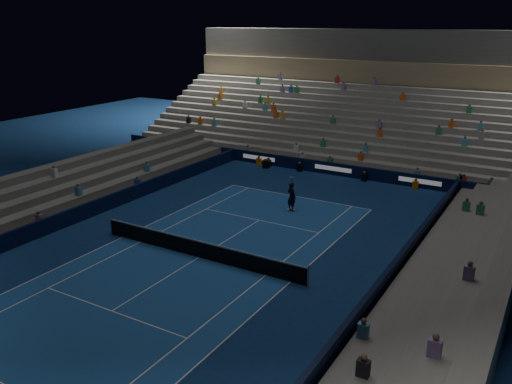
{
  "coord_description": "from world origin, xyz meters",
  "views": [
    {
      "loc": [
        15.8,
        -20.82,
        12.1
      ],
      "look_at": [
        0.0,
        6.0,
        2.0
      ],
      "focal_mm": 37.35,
      "sensor_mm": 36.0,
      "label": 1
    }
  ],
  "objects": [
    {
      "name": "ground",
      "position": [
        0.0,
        0.0,
        0.0
      ],
      "size": [
        90.0,
        90.0,
        0.0
      ],
      "primitive_type": "plane",
      "color": "navy",
      "rests_on": "ground"
    },
    {
      "name": "court_surface",
      "position": [
        0.0,
        0.0,
        0.01
      ],
      "size": [
        10.97,
        23.77,
        0.01
      ],
      "primitive_type": "cube",
      "color": "#1A4A8F",
      "rests_on": "ground"
    },
    {
      "name": "sponsor_barrier_far",
      "position": [
        0.0,
        18.5,
        0.5
      ],
      "size": [
        44.0,
        0.25,
        1.0
      ],
      "primitive_type": "cube",
      "color": "black",
      "rests_on": "ground"
    },
    {
      "name": "sponsor_barrier_east",
      "position": [
        9.7,
        0.0,
        0.5
      ],
      "size": [
        0.25,
        37.0,
        1.0
      ],
      "primitive_type": "cube",
      "color": "black",
      "rests_on": "ground"
    },
    {
      "name": "sponsor_barrier_west",
      "position": [
        -9.7,
        0.0,
        0.5
      ],
      "size": [
        0.25,
        37.0,
        1.0
      ],
      "primitive_type": "cube",
      "color": "black",
      "rests_on": "ground"
    },
    {
      "name": "grandstand_main",
      "position": [
        0.0,
        27.9,
        3.38
      ],
      "size": [
        44.0,
        15.2,
        11.2
      ],
      "color": "slate",
      "rests_on": "ground"
    },
    {
      "name": "grandstand_east",
      "position": [
        13.17,
        0.0,
        0.92
      ],
      "size": [
        5.0,
        37.0,
        2.5
      ],
      "color": "slate",
      "rests_on": "ground"
    },
    {
      "name": "grandstand_west",
      "position": [
        -13.17,
        0.0,
        0.92
      ],
      "size": [
        5.0,
        37.0,
        2.5
      ],
      "color": "slate",
      "rests_on": "ground"
    },
    {
      "name": "tennis_net",
      "position": [
        0.0,
        0.0,
        0.5
      ],
      "size": [
        12.9,
        0.1,
        1.1
      ],
      "color": "#B2B2B7",
      "rests_on": "ground"
    },
    {
      "name": "tennis_player",
      "position": [
        0.93,
        9.05,
        0.97
      ],
      "size": [
        0.81,
        0.65,
        1.94
      ],
      "primitive_type": "imported",
      "rotation": [
        0.0,
        0.0,
        2.84
      ],
      "color": "black",
      "rests_on": "ground"
    },
    {
      "name": "broadcast_camera",
      "position": [
        -5.8,
        17.56,
        0.35
      ],
      "size": [
        0.64,
        1.04,
        0.68
      ],
      "color": "black",
      "rests_on": "ground"
    }
  ]
}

